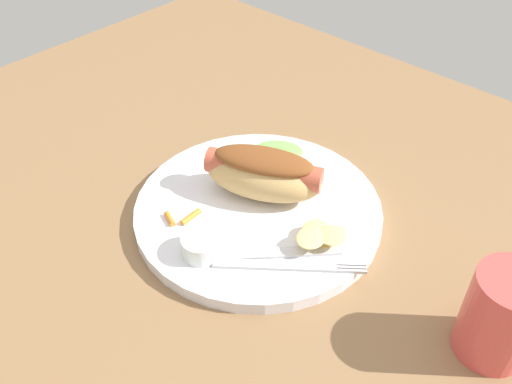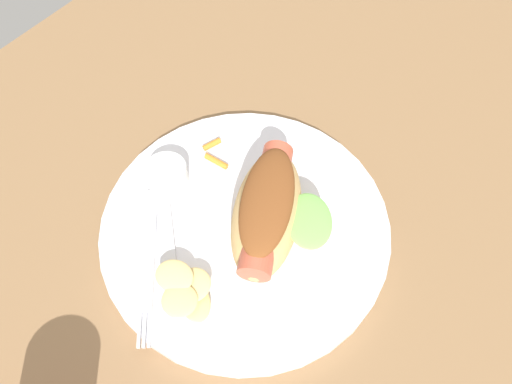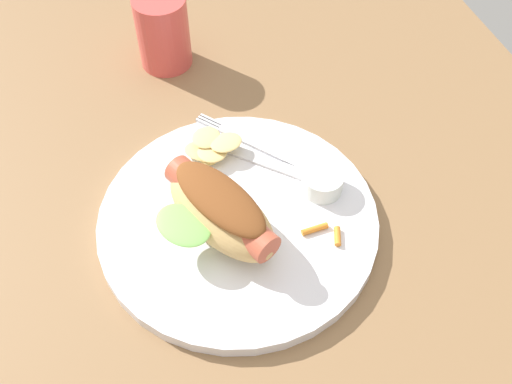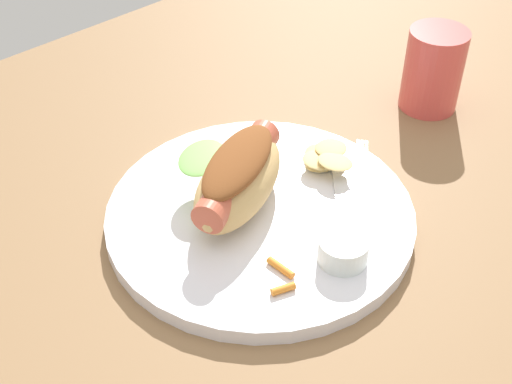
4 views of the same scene
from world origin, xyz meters
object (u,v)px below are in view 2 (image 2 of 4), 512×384
(sauce_ramekin, at_px, (167,175))
(carrot_garnish, at_px, (214,154))
(fork, at_px, (149,259))
(plate, at_px, (245,226))
(chips_pile, at_px, (186,291))
(hot_dog, at_px, (268,210))
(knife, at_px, (168,246))

(sauce_ramekin, height_order, carrot_garnish, sauce_ramekin)
(sauce_ramekin, bearing_deg, fork, -150.30)
(plate, height_order, carrot_garnish, carrot_garnish)
(sauce_ramekin, relative_size, chips_pile, 0.63)
(hot_dog, bearing_deg, chips_pile, -35.43)
(knife, relative_size, chips_pile, 2.04)
(plate, xyz_separation_m, sauce_ramekin, (-0.01, 0.10, 0.02))
(hot_dog, xyz_separation_m, carrot_garnish, (0.04, 0.10, -0.03))
(fork, height_order, chips_pile, chips_pile)
(fork, relative_size, chips_pile, 1.86)
(fork, relative_size, carrot_garnish, 3.33)
(knife, distance_m, carrot_garnish, 0.12)
(hot_dog, xyz_separation_m, fork, (-0.10, 0.07, -0.03))
(sauce_ramekin, distance_m, knife, 0.08)
(hot_dog, height_order, chips_pile, hot_dog)
(hot_dog, bearing_deg, fork, -61.83)
(hot_dog, xyz_separation_m, knife, (-0.08, 0.07, -0.03))
(chips_pile, xyz_separation_m, carrot_garnish, (0.14, 0.08, -0.01))
(knife, bearing_deg, sauce_ramekin, 174.61)
(knife, bearing_deg, fork, -61.77)
(plate, xyz_separation_m, knife, (-0.07, 0.05, 0.01))
(hot_dog, distance_m, knife, 0.11)
(hot_dog, bearing_deg, plate, -90.39)
(hot_dog, distance_m, fork, 0.13)
(chips_pile, bearing_deg, fork, 84.20)
(hot_dog, height_order, carrot_garnish, hot_dog)
(plate, xyz_separation_m, hot_dog, (0.01, -0.02, 0.04))
(fork, height_order, knife, same)
(fork, bearing_deg, plate, 109.80)
(hot_dog, relative_size, carrot_garnish, 3.90)
(hot_dog, bearing_deg, carrot_garnish, -136.67)
(plate, distance_m, fork, 0.10)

